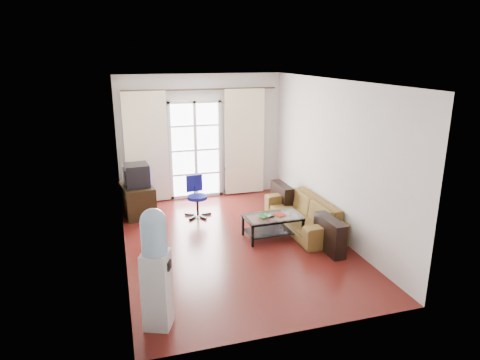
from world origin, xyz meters
name	(u,v)px	position (x,y,z in m)	size (l,w,h in m)	color
floor	(234,241)	(0.00, 0.00, 0.00)	(5.20, 5.20, 0.00)	maroon
ceiling	(233,81)	(0.00, 0.00, 2.70)	(5.20, 5.20, 0.00)	white
wall_back	(201,137)	(0.00, 2.60, 1.35)	(3.60, 0.02, 2.70)	silver
wall_front	(298,224)	(0.00, -2.60, 1.35)	(3.60, 0.02, 2.70)	silver
wall_left	(119,174)	(-1.80, 0.00, 1.35)	(0.02, 5.20, 2.70)	silver
wall_right	(333,158)	(1.80, 0.00, 1.35)	(0.02, 5.20, 2.70)	silver
french_door	(196,150)	(-0.15, 2.54, 1.07)	(1.16, 0.06, 2.15)	white
curtain_rod	(201,89)	(0.00, 2.50, 2.38)	(0.04, 0.04, 3.30)	#4C3F2D
curtain_left	(147,148)	(-1.20, 2.48, 1.20)	(0.90, 0.07, 2.35)	#FFF4CD
curtain_right	(244,142)	(0.95, 2.48, 1.20)	(0.90, 0.07, 2.35)	#FFF4CD
radiator	(238,180)	(0.80, 2.50, 0.33)	(0.64, 0.12, 0.64)	gray
sofa	(303,214)	(1.38, 0.20, 0.29)	(0.81, 1.97, 0.57)	olive
coffee_table	(273,224)	(0.70, -0.02, 0.26)	(1.00, 0.59, 0.40)	silver
bowl	(264,217)	(0.52, -0.07, 0.43)	(0.28, 0.28, 0.05)	#2E7F36
book	(276,215)	(0.76, -0.03, 0.41)	(0.21, 0.24, 0.02)	red
remote	(270,217)	(0.63, -0.06, 0.41)	(0.16, 0.05, 0.02)	black
tv_stand	(138,200)	(-1.49, 1.76, 0.31)	(0.56, 0.84, 0.61)	black
crt_tv	(136,175)	(-1.49, 1.72, 0.83)	(0.52, 0.51, 0.44)	black
task_chair	(197,205)	(-0.36, 1.37, 0.24)	(0.61, 0.61, 0.81)	black
water_cooler	(156,267)	(-1.48, -2.02, 0.77)	(0.39, 0.39, 1.48)	silver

